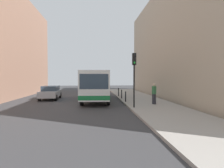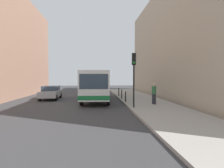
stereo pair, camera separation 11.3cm
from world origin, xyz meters
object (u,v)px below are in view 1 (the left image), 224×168
car_beside_bus (51,92)px  bollard_far (119,92)px  bollard_mid (122,94)px  bollard_near (126,97)px  traffic_light (134,70)px  bus (97,84)px  pedestrian_near_signal (154,94)px

car_beside_bus → bollard_far: bearing=-169.7°
bollard_mid → bollard_near: bearing=-90.0°
bollard_near → traffic_light: bearing=-88.4°
bus → bollard_far: (2.69, 2.76, -1.10)m
traffic_light → bollard_mid: traffic_light is taller
car_beside_bus → bollard_mid: 7.81m
bollard_mid → pedestrian_near_signal: 5.13m
bus → traffic_light: bearing=116.1°
bollard_near → pedestrian_near_signal: pedestrian_near_signal is taller
traffic_light → pedestrian_near_signal: traffic_light is taller
pedestrian_near_signal → bollard_far: bearing=-149.9°
bus → car_beside_bus: bus is taller
traffic_light → pedestrian_near_signal: (2.06, 1.69, -1.98)m
bus → bollard_near: 4.06m
traffic_light → bollard_near: 4.26m
bollard_near → car_beside_bus: bearing=152.7°
bollard_mid → bollard_far: size_ratio=1.00×
car_beside_bus → pedestrian_near_signal: 11.47m
traffic_light → bollard_mid: size_ratio=4.32×
bollard_near → bollard_far: bearing=90.0°
car_beside_bus → bollard_far: size_ratio=4.68×
traffic_light → bollard_near: size_ratio=4.32×
bus → traffic_light: traffic_light is taller
car_beside_bus → bollard_near: (7.72, -3.99, -0.16)m
car_beside_bus → pedestrian_near_signal: size_ratio=2.53×
traffic_light → bollard_mid: (-0.10, 6.33, -2.38)m
bus → pedestrian_near_signal: (4.85, -4.67, -0.70)m
bollard_mid → pedestrian_near_signal: size_ratio=0.54×
pedestrian_near_signal → bollard_mid: bearing=-141.1°
bollard_near → bollard_mid: same height
car_beside_bus → bollard_mid: (7.72, -1.19, -0.16)m
bollard_near → pedestrian_near_signal: size_ratio=0.54×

